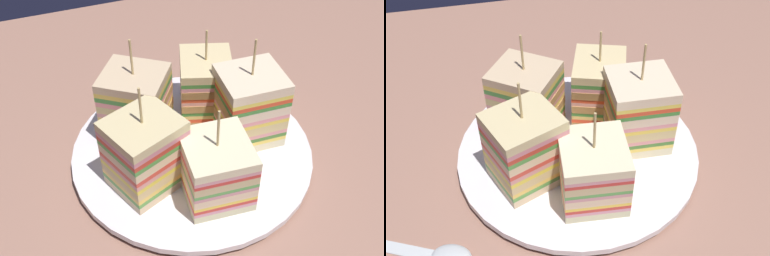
# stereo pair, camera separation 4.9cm
# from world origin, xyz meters

# --- Properties ---
(ground_plane) EXTENTS (1.00, 0.76, 0.02)m
(ground_plane) POSITION_xyz_m (0.00, 0.00, -0.01)
(ground_plane) COLOR #9C6E5B
(plate) EXTENTS (0.26, 0.26, 0.01)m
(plate) POSITION_xyz_m (0.00, 0.00, 0.01)
(plate) COLOR white
(plate) RESTS_ON ground_plane
(sandwich_wedge_0) EXTENTS (0.07, 0.08, 0.11)m
(sandwich_wedge_0) POSITION_xyz_m (0.04, 0.05, 0.05)
(sandwich_wedge_0) COLOR #D4BA8C
(sandwich_wedge_0) RESTS_ON plate
(sandwich_wedge_1) EXTENTS (0.09, 0.09, 0.12)m
(sandwich_wedge_1) POSITION_xyz_m (-0.05, 0.05, 0.05)
(sandwich_wedge_1) COLOR beige
(sandwich_wedge_1) RESTS_ON plate
(sandwich_wedge_2) EXTENTS (0.08, 0.08, 0.12)m
(sandwich_wedge_2) POSITION_xyz_m (-0.06, -0.03, 0.05)
(sandwich_wedge_2) COLOR beige
(sandwich_wedge_2) RESTS_ON plate
(sandwich_wedge_3) EXTENTS (0.07, 0.07, 0.11)m
(sandwich_wedge_3) POSITION_xyz_m (0.00, -0.07, 0.05)
(sandwich_wedge_3) COLOR beige
(sandwich_wedge_3) RESTS_ON plate
(sandwich_wedge_4) EXTENTS (0.07, 0.06, 0.12)m
(sandwich_wedge_4) POSITION_xyz_m (0.07, -0.00, 0.05)
(sandwich_wedge_4) COLOR beige
(sandwich_wedge_4) RESTS_ON plate
(chip_pile) EXTENTS (0.05, 0.06, 0.02)m
(chip_pile) POSITION_xyz_m (0.00, -0.02, 0.02)
(chip_pile) COLOR #E5D67E
(chip_pile) RESTS_ON plate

